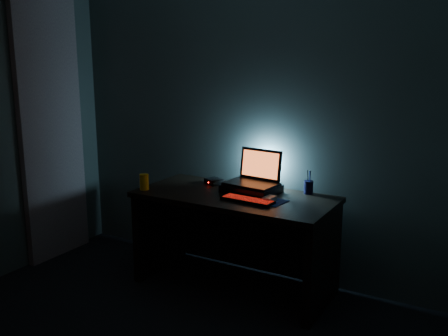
# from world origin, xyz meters

# --- Properties ---
(room) EXTENTS (3.50, 4.00, 2.50)m
(room) POSITION_xyz_m (0.00, 0.00, 1.25)
(room) COLOR black
(room) RESTS_ON ground
(desk) EXTENTS (1.50, 0.70, 0.75)m
(desk) POSITION_xyz_m (0.00, 1.67, 0.49)
(desk) COLOR black
(desk) RESTS_ON ground
(curtain) EXTENTS (0.06, 0.65, 2.30)m
(curtain) POSITION_xyz_m (-1.71, 1.42, 1.15)
(curtain) COLOR beige
(curtain) RESTS_ON ground
(riser) EXTENTS (0.43, 0.34, 0.06)m
(riser) POSITION_xyz_m (0.08, 1.74, 0.78)
(riser) COLOR black
(riser) RESTS_ON desk
(laptop) EXTENTS (0.40, 0.32, 0.26)m
(laptop) POSITION_xyz_m (0.09, 1.79, 0.87)
(laptop) COLOR black
(laptop) RESTS_ON riser
(keyboard) EXTENTS (0.40, 0.15, 0.02)m
(keyboard) POSITION_xyz_m (0.17, 1.50, 0.76)
(keyboard) COLOR black
(keyboard) RESTS_ON desk
(mousepad) EXTENTS (0.24, 0.22, 0.00)m
(mousepad) POSITION_xyz_m (0.31, 1.58, 0.75)
(mousepad) COLOR navy
(mousepad) RESTS_ON desk
(mouse) EXTENTS (0.08, 0.11, 0.03)m
(mouse) POSITION_xyz_m (0.31, 1.58, 0.77)
(mouse) COLOR gray
(mouse) RESTS_ON mousepad
(pen_cup) EXTENTS (0.09, 0.09, 0.10)m
(pen_cup) POSITION_xyz_m (0.47, 1.92, 0.80)
(pen_cup) COLOR black
(pen_cup) RESTS_ON desk
(juice_glass) EXTENTS (0.10, 0.10, 0.12)m
(juice_glass) POSITION_xyz_m (-0.68, 1.39, 0.81)
(juice_glass) COLOR #F8A90D
(juice_glass) RESTS_ON desk
(router) EXTENTS (0.17, 0.15, 0.04)m
(router) POSITION_xyz_m (-0.30, 1.81, 0.77)
(router) COLOR black
(router) RESTS_ON desk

